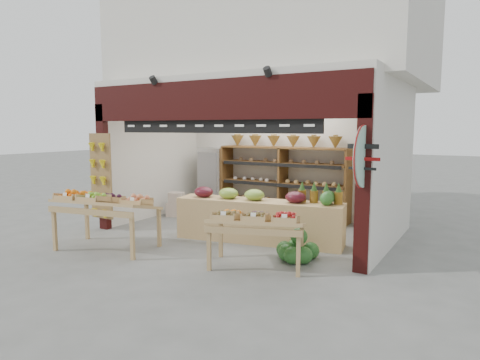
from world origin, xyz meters
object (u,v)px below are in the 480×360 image
mid_counter (258,219)px  back_shelving (283,167)px  display_table_right (257,220)px  cardboard_stack (185,208)px  refrigerator (214,179)px  watermelon_pile (296,250)px  display_table_left (102,202)px

mid_counter → back_shelving: bearing=103.6°
back_shelving → display_table_right: 3.77m
cardboard_stack → mid_counter: (2.64, -1.13, 0.22)m
refrigerator → watermelon_pile: refrigerator is taller
back_shelving → refrigerator: (-1.95, -0.05, -0.42)m
refrigerator → back_shelving: bearing=-3.1°
watermelon_pile → refrigerator: bearing=141.0°
back_shelving → refrigerator: back_shelving is taller
cardboard_stack → watermelon_pile: cardboard_stack is taller
refrigerator → display_table_left: (0.27, -3.98, 0.03)m
cardboard_stack → display_table_left: display_table_left is taller
back_shelving → watermelon_pile: 3.52m
cardboard_stack → mid_counter: bearing=-23.1°
back_shelving → display_table_right: back_shelving is taller
display_table_left → watermelon_pile: (3.30, 1.09, -0.67)m
back_shelving → watermelon_pile: back_shelving is taller
back_shelving → display_table_right: bearing=-71.1°
back_shelving → cardboard_stack: (-2.11, -1.10, -1.02)m
cardboard_stack → display_table_right: 4.15m
display_table_left → cardboard_stack: bearing=98.3°
back_shelving → mid_counter: size_ratio=0.99×
cardboard_stack → back_shelving: bearing=27.6°
display_table_right → display_table_left: bearing=-170.2°
mid_counter → display_table_left: display_table_left is taller
mid_counter → cardboard_stack: bearing=156.9°
display_table_right → watermelon_pile: size_ratio=2.41×
display_table_right → watermelon_pile: display_table_right is taller
display_table_left → display_table_right: 2.93m
cardboard_stack → display_table_left: (0.43, -2.93, 0.63)m
refrigerator → display_table_left: size_ratio=0.88×
back_shelving → cardboard_stack: bearing=-152.4°
refrigerator → display_table_left: bearing=-90.9°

